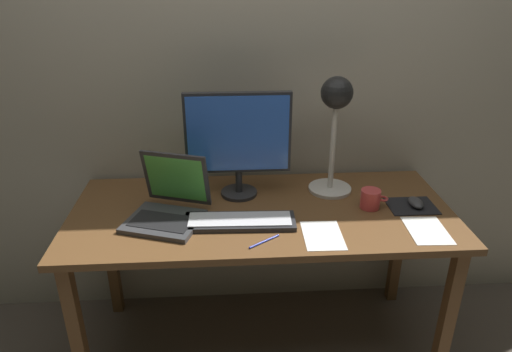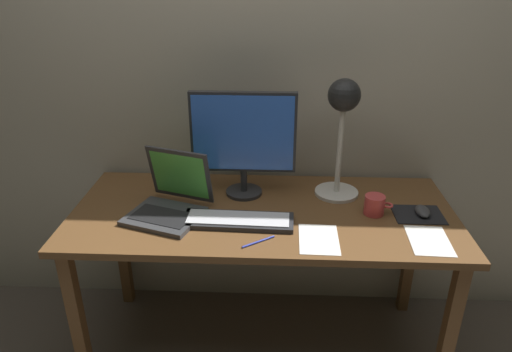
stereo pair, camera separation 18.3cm
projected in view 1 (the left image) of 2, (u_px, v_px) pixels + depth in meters
ground_plane at (261, 342)px, 2.26m from camera, size 4.80×4.80×0.00m
back_wall at (256, 57)px, 2.08m from camera, size 4.80×0.06×2.60m
desk at (262, 226)px, 1.98m from camera, size 1.60×0.70×0.74m
monitor at (238, 138)px, 1.97m from camera, size 0.45×0.16×0.47m
keyboard_main at (240, 221)px, 1.84m from camera, size 0.44×0.16×0.03m
laptop at (170, 201)px, 1.88m from camera, size 0.36×0.37×0.25m
desk_lamp at (335, 113)px, 1.97m from camera, size 0.19×0.19×0.52m
mousepad at (411, 206)px, 1.98m from camera, size 0.20×0.16×0.00m
mouse at (416, 202)px, 1.97m from camera, size 0.06×0.10×0.03m
coffee_mug at (371, 199)px, 1.95m from camera, size 0.12×0.08×0.08m
paper_sheet_near_mouse at (323, 235)px, 1.77m from camera, size 0.15×0.21×0.00m
paper_sheet_by_keyboard at (427, 230)px, 1.80m from camera, size 0.16×0.22×0.00m
pen at (264, 241)px, 1.72m from camera, size 0.12×0.09×0.01m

